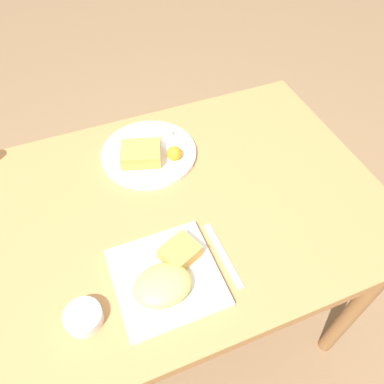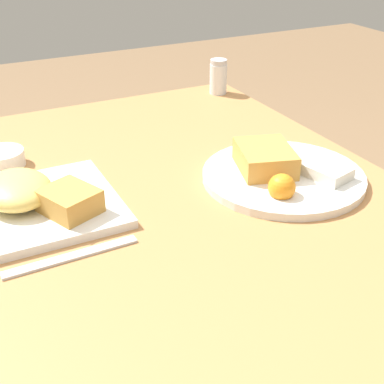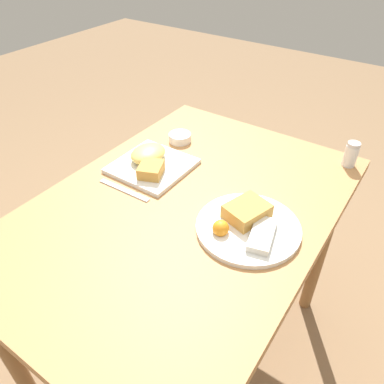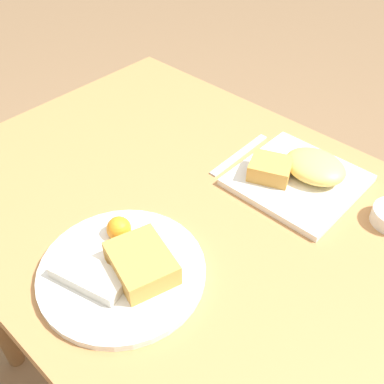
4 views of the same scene
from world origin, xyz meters
The scene contains 6 objects.
ground_plane centered at (0.00, 0.00, 0.00)m, with size 8.00×8.00×0.00m, color #846647.
dining_table centered at (0.00, 0.00, 0.68)m, with size 1.10×0.77×0.78m.
plate_square_near centered at (-0.10, -0.20, 0.80)m, with size 0.23×0.23×0.06m.
plate_oval_far centered at (-0.02, 0.20, 0.80)m, with size 0.28×0.28×0.05m.
sauce_ramekin centered at (-0.29, -0.22, 0.80)m, with size 0.08×0.08×0.03m.
butter_knife centered at (0.05, -0.19, 0.78)m, with size 0.02×0.19×0.00m.
Camera 1 is at (-0.19, -0.58, 1.56)m, focal length 35.00 mm.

